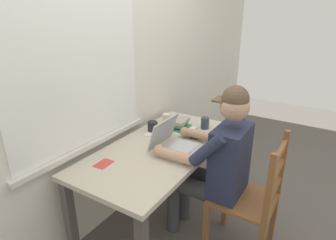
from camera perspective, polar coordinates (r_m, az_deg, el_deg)
ground_plane at (r=2.58m, az=-1.15°, el=-19.35°), size 8.00×8.00×0.00m
back_wall at (r=2.26m, az=-10.98°, el=11.13°), size 6.00×0.08×2.60m
desk at (r=2.23m, az=-1.26°, el=-7.32°), size 1.45×0.71×0.70m
seated_person at (r=2.06m, az=9.56°, el=-8.05°), size 0.50×0.60×1.24m
wooden_chair at (r=2.11m, az=16.47°, el=-15.10°), size 0.42×0.42×0.94m
laptop at (r=2.12m, az=1.04°, el=-4.62°), size 0.33×0.30×0.23m
computer_mouse at (r=2.32m, az=5.34°, el=-3.27°), size 0.06×0.10×0.03m
coffee_mug_white at (r=2.61m, az=-0.32°, el=0.34°), size 0.11×0.07×0.09m
coffee_mug_dark at (r=2.51m, az=7.49°, el=-0.58°), size 0.11×0.07×0.10m
coffee_mug_spare at (r=2.42m, az=-3.13°, el=-1.38°), size 0.12×0.08×0.10m
book_stack_main at (r=2.47m, az=2.22°, el=-0.88°), size 0.20×0.16×0.10m
paper_pile_near_laptop at (r=2.44m, az=-1.99°, el=-2.23°), size 0.30×0.27×0.01m
paper_pile_back_corner at (r=2.46m, az=3.06°, el=-2.08°), size 0.23×0.16×0.01m
landscape_photo_print at (r=1.99m, az=-12.85°, el=-8.61°), size 0.13×0.10×0.00m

